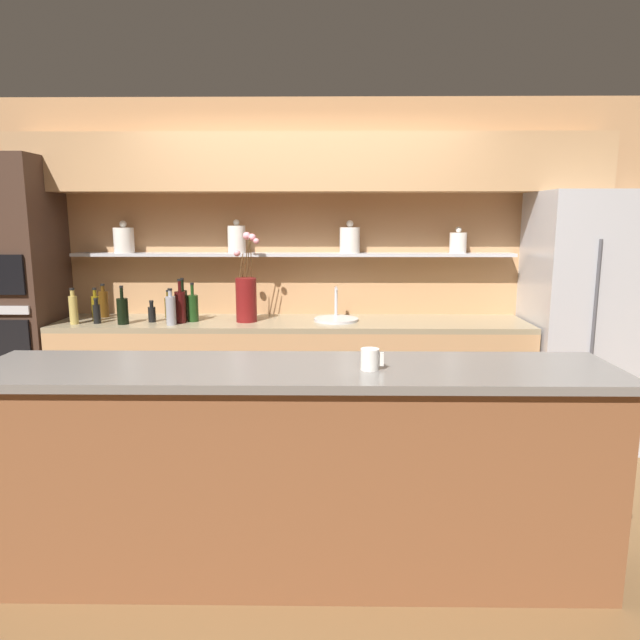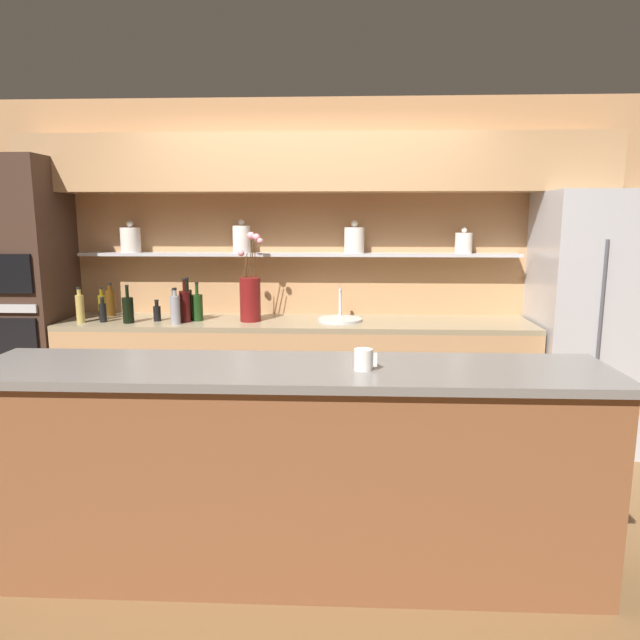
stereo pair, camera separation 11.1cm
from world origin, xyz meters
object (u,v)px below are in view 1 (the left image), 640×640
(bottle_oil_0, at_px, (169,307))
(bottle_spirit_5, at_px, (171,310))
(oven_tower, at_px, (11,301))
(bottle_sauce_1, at_px, (152,313))
(bottle_sauce_9, at_px, (97,313))
(bottle_wine_2, at_px, (193,308))
(refrigerator, at_px, (594,320))
(bottle_wine_4, at_px, (123,310))
(bottle_spirit_8, at_px, (104,303))
(bottle_oil_10, at_px, (96,307))
(bottle_wine_3, at_px, (180,307))
(flower_vase, at_px, (246,296))
(sink_fixture, at_px, (336,318))
(bottle_spirit_6, at_px, (73,309))
(coffee_mug, at_px, (370,359))
(bottle_wine_7, at_px, (183,305))

(bottle_oil_0, xyz_separation_m, bottle_spirit_5, (0.11, -0.32, 0.03))
(oven_tower, relative_size, bottle_sauce_1, 13.13)
(oven_tower, xyz_separation_m, bottle_sauce_1, (1.09, -0.06, -0.08))
(bottle_spirit_5, relative_size, bottle_sauce_9, 1.43)
(bottle_wine_2, bearing_deg, bottle_sauce_9, -172.49)
(bottle_oil_0, bearing_deg, bottle_sauce_1, -109.74)
(refrigerator, bearing_deg, bottle_wine_4, -178.13)
(bottle_spirit_8, xyz_separation_m, bottle_sauce_9, (0.05, -0.27, -0.03))
(bottle_sauce_1, xyz_separation_m, bottle_oil_10, (-0.44, 0.04, 0.04))
(bottle_spirit_5, distance_m, bottle_spirit_8, 0.70)
(bottle_sauce_1, distance_m, bottle_wine_3, 0.24)
(flower_vase, relative_size, sink_fixture, 1.98)
(bottle_wine_2, relative_size, bottle_spirit_6, 1.10)
(oven_tower, relative_size, coffee_mug, 20.61)
(bottle_wine_4, xyz_separation_m, bottle_sauce_9, (-0.20, 0.03, -0.02))
(bottle_sauce_1, height_order, bottle_spirit_6, bottle_spirit_6)
(refrigerator, distance_m, bottle_wine_3, 3.08)
(bottle_wine_2, distance_m, bottle_spirit_6, 0.86)
(bottle_spirit_5, distance_m, coffee_mug, 2.07)
(bottle_wine_4, distance_m, coffee_mug, 2.34)
(refrigerator, relative_size, bottle_sauce_1, 11.57)
(bottle_wine_4, distance_m, bottle_oil_10, 0.28)
(bottle_oil_0, height_order, bottle_wine_4, bottle_wine_4)
(bottle_oil_0, bearing_deg, sink_fixture, -5.57)
(bottle_sauce_1, bearing_deg, refrigerator, 0.40)
(bottle_wine_7, bearing_deg, bottle_wine_3, -87.92)
(bottle_wine_7, relative_size, bottle_spirit_8, 1.23)
(flower_vase, bearing_deg, refrigerator, -0.22)
(bottle_wine_2, distance_m, bottle_sauce_9, 0.70)
(bottle_sauce_9, relative_size, coffee_mug, 1.81)
(sink_fixture, bearing_deg, bottle_oil_0, 174.43)
(bottle_wine_2, height_order, bottle_spirit_6, bottle_wine_2)
(flower_vase, distance_m, bottle_sauce_9, 1.11)
(bottle_wine_3, bearing_deg, refrigerator, 1.07)
(bottle_spirit_5, height_order, bottle_spirit_6, bottle_spirit_5)
(bottle_wine_7, height_order, bottle_spirit_8, bottle_wine_7)
(bottle_wine_3, bearing_deg, bottle_spirit_6, -175.66)
(flower_vase, distance_m, bottle_wine_2, 0.42)
(bottle_wine_4, distance_m, bottle_spirit_5, 0.36)
(bottle_sauce_9, bearing_deg, bottle_oil_10, 115.04)
(bottle_sauce_1, height_order, bottle_spirit_8, bottle_spirit_8)
(bottle_wine_2, xyz_separation_m, bottle_wine_3, (-0.08, -0.06, 0.02))
(bottle_sauce_1, height_order, bottle_wine_2, bottle_wine_2)
(refrigerator, bearing_deg, bottle_oil_10, 179.73)
(bottle_oil_0, xyz_separation_m, bottle_wine_7, (0.15, -0.14, 0.04))
(bottle_spirit_6, bearing_deg, refrigerator, 1.73)
(refrigerator, relative_size, bottle_wine_3, 5.74)
(oven_tower, xyz_separation_m, bottle_wine_7, (1.31, -0.00, -0.02))
(oven_tower, xyz_separation_m, flower_vase, (1.79, -0.03, 0.05))
(refrigerator, relative_size, sink_fixture, 5.59)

